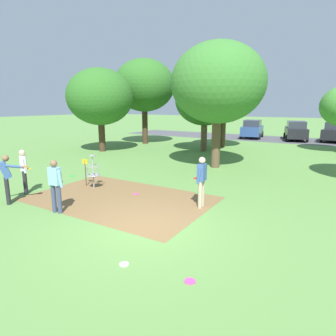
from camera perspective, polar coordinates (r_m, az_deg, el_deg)
The scene contains 21 objects.
ground_plane at distance 8.22m, azimuth -4.77°, elevation -11.86°, with size 160.00×160.00×0.00m, color #5B8942.
dirt_tee_pad at distance 10.82m, azimuth -9.46°, elevation -5.93°, with size 6.53×4.26×0.01m, color brown.
disc_golf_basket at distance 12.22m, azimuth -14.70°, elevation -0.42°, with size 0.98×0.58×1.39m.
player_foreground_watching at distance 9.71m, azimuth -21.29°, elevation -2.82°, with size 0.49×0.42×1.71m.
player_throwing at distance 9.61m, azimuth 6.62°, elevation -2.19°, with size 0.41×0.48×1.71m.
player_waiting_left at distance 12.34m, azimuth -26.51°, elevation -0.19°, with size 0.48×0.45×1.71m.
player_waiting_right at distance 11.33m, azimuth -29.23°, elevation -1.39°, with size 0.91×0.86×1.71m.
frisbee_near_basket at distance 11.40m, azimuth 6.07°, elevation -4.85°, with size 0.24×0.24×0.02m, color green.
frisbee_by_tee at distance 6.63m, azimuth -8.62°, elevation -18.22°, with size 0.21×0.21×0.02m, color white.
frisbee_mid_grass at distance 6.06m, azimuth 4.34°, elevation -21.32°, with size 0.22×0.22×0.02m, color #E53D99.
frisbee_far_left at distance 11.26m, azimuth -6.38°, elevation -5.09°, with size 0.21×0.21×0.02m, color #E53D99.
frisbee_far_right at distance 14.69m, azimuth -18.32°, elevation -1.51°, with size 0.26×0.26×0.02m, color green.
tree_near_right at distance 21.49m, azimuth 7.27°, elevation 13.08°, with size 4.27×4.27×5.52m.
tree_mid_left at distance 23.82m, azimuth 10.97°, elevation 13.07°, with size 4.30×4.30×5.61m.
tree_mid_right at distance 25.77m, azimuth -4.69°, elevation 15.85°, with size 5.19×5.19×7.20m.
tree_far_left at distance 15.88m, azimuth 9.82°, elevation 16.11°, with size 4.92×4.92×6.57m.
tree_far_right at distance 21.85m, azimuth -13.24°, elevation 13.44°, with size 4.72×4.72×5.93m.
parking_lot_strip at distance 30.87m, azimuth 22.83°, elevation 5.11°, with size 36.00×6.00×0.01m, color #4C4C51.
parked_car_leftmost at distance 31.53m, azimuth 16.26°, elevation 7.39°, with size 2.39×4.40×1.84m.
parked_car_center_left at distance 30.78m, azimuth 23.87°, elevation 6.73°, with size 2.71×4.50×1.84m.
parked_car_center_right at distance 31.21m, azimuth 30.11°, elevation 6.18°, with size 2.31×4.37×1.84m.
Camera 1 is at (4.45, -6.05, 3.36)m, focal length 30.97 mm.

